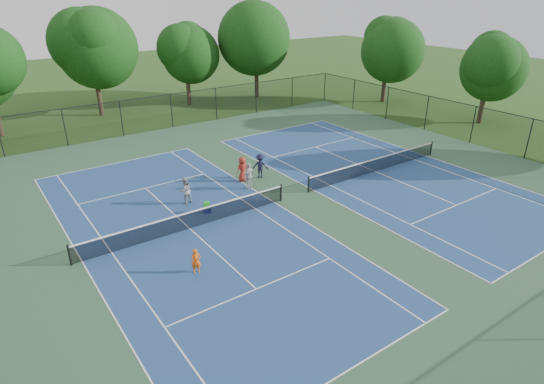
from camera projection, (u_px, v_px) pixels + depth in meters
ground at (295, 196)px, 27.61m from camera, size 140.00×140.00×0.00m
court_pad at (295, 196)px, 27.60m from camera, size 36.00×36.00×0.01m
tennis_court_left at (190, 227)px, 23.91m from camera, size 12.00×23.83×1.07m
tennis_court_right at (375, 170)px, 31.22m from camera, size 12.00×23.83×1.07m
perimeter_fence at (295, 172)px, 26.94m from camera, size 36.08×36.08×3.02m
tree_back_b at (91, 45)px, 42.14m from camera, size 7.60×7.60×10.03m
tree_back_c at (186, 52)px, 46.56m from camera, size 6.00×6.00×8.40m
tree_back_d at (256, 34)px, 49.43m from camera, size 7.80×7.80×10.37m
tree_side_e at (388, 47)px, 47.63m from camera, size 6.60×6.60×8.87m
tree_side_f at (490, 65)px, 40.20m from camera, size 5.80×5.80×8.12m
child_player at (196, 261)px, 20.08m from camera, size 0.48×0.37×1.18m
instructor at (185, 190)px, 26.40m from camera, size 0.82×0.65×1.65m
bystander_a at (249, 176)px, 28.33m from camera, size 1.10×0.80×1.73m
bystander_b at (260, 166)px, 30.01m from camera, size 1.21×1.14×1.65m
bystander_c at (242, 169)px, 29.46m from camera, size 0.84×0.57×1.66m
ball_crate at (207, 210)px, 25.56m from camera, size 0.46×0.37×0.30m
ball_hopper at (207, 205)px, 25.42m from camera, size 0.40×0.36×0.37m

